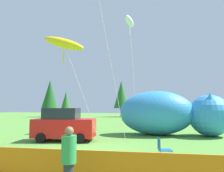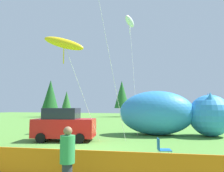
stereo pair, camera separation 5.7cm
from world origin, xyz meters
name	(u,v)px [view 1 (the left image)]	position (x,y,z in m)	size (l,w,h in m)	color
ground_plane	(80,153)	(0.00, 0.00, 0.00)	(120.00, 120.00, 0.00)	#548C38
parked_car	(64,125)	(-2.63, 2.95, 1.04)	(4.26, 2.68, 2.15)	red
folding_chair	(162,148)	(4.02, -0.53, 0.56)	(0.65, 0.65, 0.94)	#1959A5
inflatable_cat	(170,115)	(3.88, 7.99, 1.61)	(8.64, 4.05, 3.49)	#338CD8
safety_fence	(69,166)	(1.55, -3.85, 0.47)	(9.55, 1.36, 1.04)	orange
spectator_in_black_shirt	(69,158)	(2.10, -4.85, 0.95)	(0.38, 0.38, 1.74)	#2D2D38
kite_white_ghost	(130,22)	(0.26, 9.70, 10.26)	(1.66, 3.71, 10.84)	silver
kite_yellow_hero	(64,44)	(-2.14, 1.92, 6.19)	(3.20, 2.28, 6.90)	silver
horizon_tree_east	(50,94)	(-22.69, 30.99, 4.93)	(3.36, 3.36, 8.03)	brown
horizon_tree_west	(121,95)	(-8.00, 36.23, 4.85)	(3.31, 3.31, 7.91)	brown
horizon_tree_mid	(66,101)	(-23.14, 38.71, 3.73)	(2.55, 2.55, 6.08)	brown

